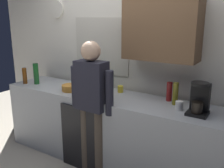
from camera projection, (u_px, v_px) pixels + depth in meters
The scene contains 15 objects.
kitchen_counter at pixel (107, 129), 3.25m from camera, with size 2.93×0.64×0.91m, color #B2B7BC.
dishwasher_panel at pixel (80, 139), 3.08m from camera, with size 0.56×0.02×0.82m, color black.
back_wall_assembly at pixel (128, 56), 3.31m from camera, with size 4.53×0.42×2.60m.
coffee_maker at pixel (199, 100), 2.49m from camera, with size 0.20×0.20×0.33m.
bottle_green_wine at pixel (36, 74), 3.62m from camera, with size 0.07×0.07×0.30m, color #195923.
bottle_clear_soda at pixel (97, 78), 3.42m from camera, with size 0.09×0.09×0.28m, color #2D8C33.
bottle_red_vinegar at pixel (169, 92), 2.89m from camera, with size 0.06×0.06×0.22m, color maroon.
bottle_olive_oil at pixel (175, 94), 2.76m from camera, with size 0.06×0.06×0.25m, color olive.
bottle_amber_beer at pixel (25, 76), 3.65m from camera, with size 0.06×0.06×0.23m, color brown.
cup_yellow_cup at pixel (120, 89), 3.24m from camera, with size 0.07×0.07×0.09m, color yellow.
cup_white_mug at pixel (179, 106), 2.62m from camera, with size 0.08×0.08×0.10m, color white.
mixing_bowl at pixel (70, 88), 3.30m from camera, with size 0.22×0.22×0.08m, color orange.
potted_plant at pixel (91, 84), 3.12m from camera, with size 0.15×0.15×0.23m.
storage_canister at pixel (104, 86), 3.24m from camera, with size 0.14×0.14×0.17m, color silver.
person_at_sink at pixel (92, 98), 2.88m from camera, with size 0.57×0.22×1.60m.
Camera 1 is at (1.66, -2.19, 1.85)m, focal length 40.63 mm.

